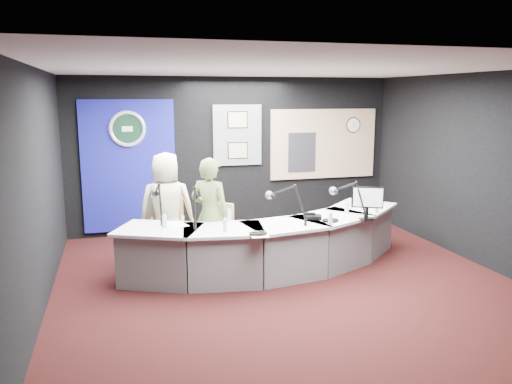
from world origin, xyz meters
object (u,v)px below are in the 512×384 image
object	(u,v)px
armchair_right	(211,238)
person_man	(167,208)
broadcast_desk	(271,245)
armchair_left	(167,228)
person_woman	(210,215)

from	to	relation	value
armchair_right	person_man	distance (m)	0.87
broadcast_desk	person_man	xyz separation A→B (m)	(-1.38, 0.78, 0.45)
armchair_left	person_woman	world-z (taller)	person_woman
armchair_left	person_woman	bearing A→B (deg)	-39.00
person_woman	broadcast_desk	bearing A→B (deg)	-155.20
broadcast_desk	armchair_left	world-z (taller)	armchair_left
armchair_left	person_woman	size ratio (longest dim) A/B	0.65
broadcast_desk	armchair_left	bearing A→B (deg)	150.54
armchair_right	person_woman	xyz separation A→B (m)	(0.00, 0.00, 0.33)
person_man	person_woman	distance (m)	0.80
armchair_left	person_man	xyz separation A→B (m)	(0.00, 0.00, 0.30)
broadcast_desk	armchair_left	distance (m)	1.59
armchair_left	person_woman	distance (m)	0.85
person_woman	armchair_right	bearing A→B (deg)	38.03
armchair_left	armchair_right	world-z (taller)	armchair_left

